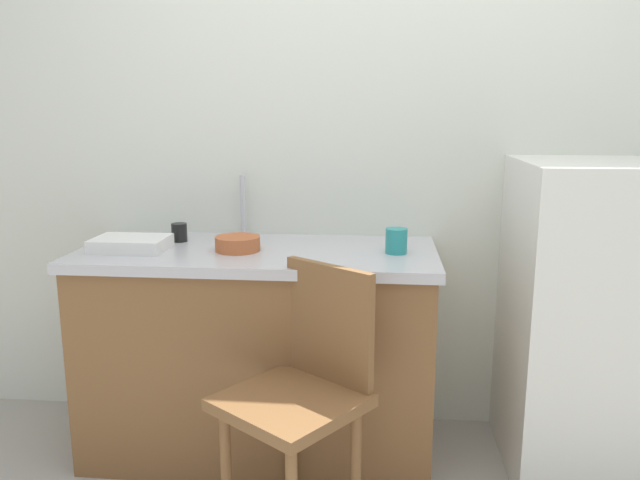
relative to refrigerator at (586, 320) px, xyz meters
The scene contains 10 objects.
back_wall 1.12m from the refrigerator, 156.64° to the left, with size 4.80×0.10×2.55m, color silver.
cabinet_base 1.28m from the refrigerator, behind, with size 1.36×0.60×0.81m, color brown.
countertop 1.29m from the refrigerator, behind, with size 1.40×0.64×0.04m, color #B7B7BC.
faucet 1.46m from the refrigerator, 169.47° to the left, with size 0.02×0.02×0.26m, color #B7B7BC.
refrigerator is the anchor object (origin of this frame).
chair 1.14m from the refrigerator, 155.08° to the right, with size 0.56×0.56×0.89m.
dish_tray 1.78m from the refrigerator, behind, with size 0.28×0.20×0.05m, color white.
terracotta_bowl 1.37m from the refrigerator, behind, with size 0.17×0.17×0.06m, color #B25B33.
cup_black 1.65m from the refrigerator, behind, with size 0.06×0.06×0.08m, color black.
cup_teal 0.79m from the refrigerator, behind, with size 0.08×0.08×0.10m, color teal.
Camera 1 is at (0.03, -1.70, 1.39)m, focal length 34.80 mm.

